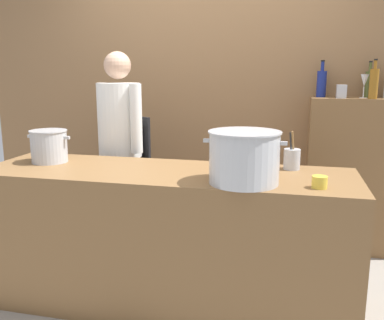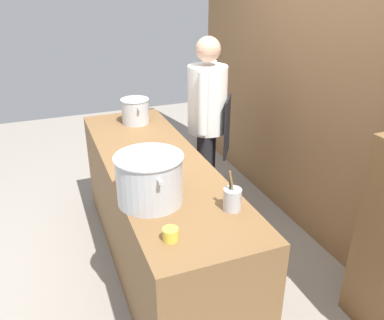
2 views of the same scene
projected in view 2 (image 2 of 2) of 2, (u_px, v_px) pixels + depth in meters
ground_plane at (160, 262)px, 3.27m from camera, size 8.00×8.00×0.00m
brick_back_panel at (328, 62)px, 3.09m from camera, size 4.40×0.10×3.00m
prep_counter at (158, 215)px, 3.08m from camera, size 2.35×0.70×0.90m
chef at (208, 118)px, 3.55m from camera, size 0.46×0.41×1.66m
stockpot_large at (150, 179)px, 2.33m from camera, size 0.46×0.40×0.29m
stockpot_small at (135, 111)px, 3.57m from camera, size 0.31×0.25×0.22m
utensil_crock at (232, 199)px, 2.28m from camera, size 0.10×0.10×0.25m
butter_jar at (170, 234)px, 2.03m from camera, size 0.08×0.08×0.07m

